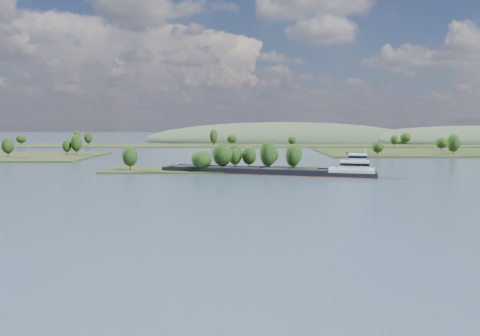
{
  "coord_description": "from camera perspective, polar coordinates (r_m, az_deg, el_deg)",
  "views": [
    {
      "loc": [
        12.19,
        -34.01,
        22.28
      ],
      "look_at": [
        11.87,
        130.0,
        6.0
      ],
      "focal_mm": 35.0,
      "sensor_mm": 36.0,
      "label": 1
    }
  ],
  "objects": [
    {
      "name": "back_shoreline",
      "position": [
        434.37,
        -0.46,
        2.81
      ],
      "size": [
        900.0,
        60.0,
        16.42
      ],
      "color": "#243015",
      "rests_on": "ground"
    },
    {
      "name": "ground",
      "position": [
        156.09,
        -4.37,
        -2.55
      ],
      "size": [
        1800.0,
        1800.0,
        0.0
      ],
      "primitive_type": "plane",
      "color": "#344B59",
      "rests_on": "ground"
    },
    {
      "name": "cargo_barge",
      "position": [
        199.89,
        5.04,
        -0.3
      ],
      "size": [
        92.19,
        35.33,
        12.53
      ],
      "color": "black",
      "rests_on": "ground"
    },
    {
      "name": "tree_island",
      "position": [
        214.01,
        -1.27,
        0.8
      ],
      "size": [
        100.0,
        30.75,
        14.85
      ],
      "color": "#243015",
      "rests_on": "ground"
    },
    {
      "name": "hill_west",
      "position": [
        536.61,
        5.23,
        3.27
      ],
      "size": [
        320.0,
        160.0,
        44.0
      ],
      "primitive_type": "ellipsoid",
      "color": "#384731",
      "rests_on": "ground"
    },
    {
      "name": "hill_east",
      "position": [
        562.08,
        26.31,
        2.81
      ],
      "size": [
        260.0,
        140.0,
        36.0
      ],
      "primitive_type": "ellipsoid",
      "color": "#384731",
      "rests_on": "ground"
    }
  ]
}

